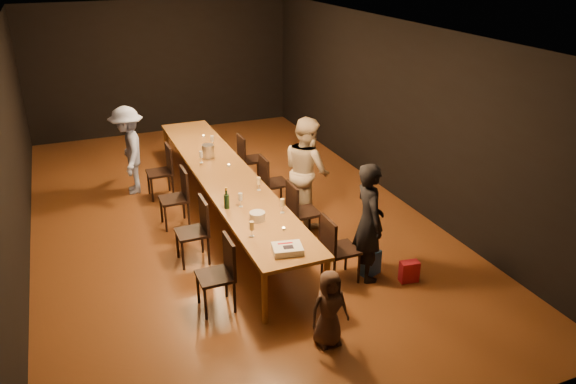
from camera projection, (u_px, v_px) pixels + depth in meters
name	position (u px, v px, depth m)	size (l,w,h in m)	color
ground	(227.00, 216.00, 9.26)	(10.00, 10.00, 0.00)	#4D3013
room_shell	(221.00, 92.00, 8.41)	(6.04, 10.04, 3.02)	black
table	(225.00, 177.00, 8.97)	(0.90, 6.00, 0.75)	brown
chair_right_0	(341.00, 249.00, 7.33)	(0.42, 0.42, 0.93)	black
chair_right_1	(304.00, 211.00, 8.35)	(0.42, 0.42, 0.93)	black
chair_right_2	(275.00, 182.00, 9.36)	(0.42, 0.42, 0.93)	black
chair_right_3	(252.00, 159.00, 10.38)	(0.42, 0.42, 0.93)	black
chair_left_0	(215.00, 275.00, 6.74)	(0.42, 0.42, 0.93)	black
chair_left_1	(192.00, 232.00, 7.76)	(0.42, 0.42, 0.93)	black
chair_left_2	(174.00, 198.00, 8.77)	(0.42, 0.42, 0.93)	black
chair_left_3	(159.00, 172.00, 9.78)	(0.42, 0.42, 0.93)	black
woman_birthday	(369.00, 222.00, 7.27)	(0.59, 0.39, 1.63)	black
woman_tan	(307.00, 170.00, 8.79)	(0.84, 0.65, 1.72)	beige
man_blue	(129.00, 150.00, 9.85)	(1.01, 0.58, 1.57)	#889BD2
child	(329.00, 308.00, 6.15)	(0.45, 0.29, 0.92)	#432F25
gift_bag_red	(409.00, 272.00, 7.42)	(0.25, 0.13, 0.29)	red
gift_bag_blue	(370.00, 263.00, 7.57)	(0.27, 0.18, 0.34)	#285DAF
birthday_cake	(287.00, 249.00, 6.67)	(0.40, 0.34, 0.08)	white
plate_stack	(257.00, 216.00, 7.43)	(0.21, 0.21, 0.12)	silver
champagne_bottle	(227.00, 198.00, 7.73)	(0.07, 0.07, 0.31)	black
ice_bucket	(208.00, 151.00, 9.59)	(0.21, 0.21, 0.23)	silver
wineglass_0	(252.00, 229.00, 7.00)	(0.06, 0.06, 0.21)	beige
wineglass_1	(282.00, 206.00, 7.62)	(0.06, 0.06, 0.21)	beige
wineglass_2	(240.00, 200.00, 7.79)	(0.06, 0.06, 0.21)	silver
wineglass_3	(259.00, 184.00, 8.31)	(0.06, 0.06, 0.21)	beige
wineglass_4	(201.00, 157.00, 9.36)	(0.06, 0.06, 0.21)	silver
wineglass_5	(212.00, 141.00, 10.09)	(0.06, 0.06, 0.21)	silver
tealight_near	(284.00, 229.00, 7.20)	(0.05, 0.05, 0.03)	#B2B7B2
tealight_mid	(229.00, 165.00, 9.24)	(0.05, 0.05, 0.03)	#B2B7B2
tealight_far	(203.00, 136.00, 10.64)	(0.05, 0.05, 0.03)	#B2B7B2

